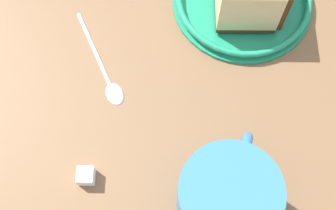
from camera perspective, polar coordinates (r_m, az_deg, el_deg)
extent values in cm
cube|color=brown|center=(54.39, 2.89, 3.60)|extent=(116.77, 116.77, 3.01)
cylinder|color=#1E8C66|center=(58.35, 9.54, 13.07)|extent=(17.69, 17.69, 0.94)
cylinder|color=#3372BF|center=(43.87, 7.46, -12.07)|extent=(9.43, 9.43, 9.16)
cylinder|color=#47230F|center=(40.94, 7.97, -11.34)|extent=(8.30, 8.30, 0.40)
torus|color=#3372BF|center=(45.07, 9.38, -6.51)|extent=(5.17, 1.61, 5.08)
ellipsoid|color=silver|center=(51.74, -6.92, 1.57)|extent=(3.59, 3.45, 0.80)
cylinder|color=silver|center=(55.05, -9.54, 7.45)|extent=(8.58, 7.16, 0.50)
cube|color=white|center=(48.58, -10.52, -8.96)|extent=(2.15, 2.15, 1.77)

